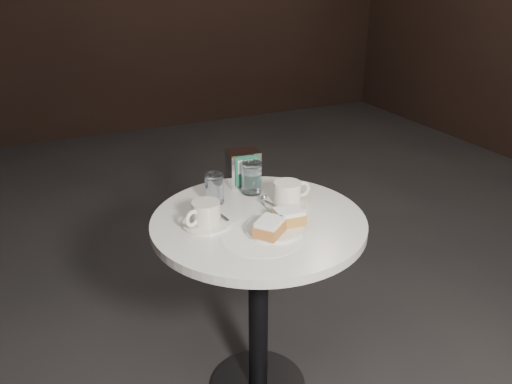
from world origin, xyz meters
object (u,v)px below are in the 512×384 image
object	(u,v)px
cafe_table	(258,270)
coffee_cup_left	(206,215)
water_glass_left	(214,189)
water_glass_right	(252,178)
coffee_cup_right	(288,195)
beignet_plate	(277,225)
napkin_dispenser	(243,168)

from	to	relation	value
cafe_table	coffee_cup_left	distance (m)	0.29
water_glass_left	water_glass_right	bearing A→B (deg)	7.29
coffee_cup_right	water_glass_right	bearing A→B (deg)	115.37
coffee_cup_right	water_glass_left	size ratio (longest dim) A/B	1.63
cafe_table	coffee_cup_right	world-z (taller)	coffee_cup_right
coffee_cup_left	cafe_table	bearing A→B (deg)	-32.19
coffee_cup_right	water_glass_right	size ratio (longest dim) A/B	1.47
cafe_table	beignet_plate	world-z (taller)	beignet_plate
beignet_plate	coffee_cup_left	bearing A→B (deg)	144.88
cafe_table	coffee_cup_right	size ratio (longest dim) A/B	4.35
cafe_table	coffee_cup_right	xyz separation A→B (m)	(0.13, 0.05, 0.23)
coffee_cup_right	water_glass_left	world-z (taller)	water_glass_left
water_glass_left	coffee_cup_left	bearing A→B (deg)	-119.55
water_glass_left	water_glass_right	xyz separation A→B (m)	(0.15, 0.02, 0.01)
beignet_plate	coffee_cup_right	bearing A→B (deg)	52.35
napkin_dispenser	water_glass_right	bearing A→B (deg)	-86.68
water_glass_left	napkin_dispenser	xyz separation A→B (m)	(0.15, 0.10, 0.02)
coffee_cup_right	beignet_plate	bearing A→B (deg)	-128.23
coffee_cup_right	cafe_table	bearing A→B (deg)	-160.35
water_glass_right	beignet_plate	bearing A→B (deg)	-99.19
beignet_plate	coffee_cup_right	world-z (taller)	coffee_cup_right
beignet_plate	water_glass_right	distance (m)	0.30
beignet_plate	napkin_dispenser	distance (m)	0.38
beignet_plate	cafe_table	bearing A→B (deg)	97.69
beignet_plate	coffee_cup_right	distance (m)	0.19
beignet_plate	coffee_cup_right	size ratio (longest dim) A/B	1.38
cafe_table	napkin_dispenser	xyz separation A→B (m)	(0.07, 0.27, 0.26)
beignet_plate	water_glass_left	distance (m)	0.30
cafe_table	water_glass_left	size ratio (longest dim) A/B	7.09
water_glass_right	cafe_table	bearing A→B (deg)	-107.88
coffee_cup_left	coffee_cup_right	world-z (taller)	coffee_cup_right
cafe_table	water_glass_right	xyz separation A→B (m)	(0.06, 0.19, 0.25)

